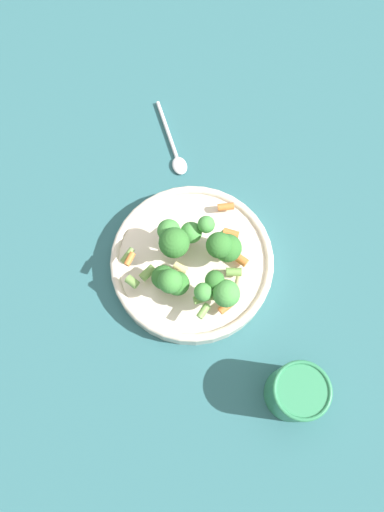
% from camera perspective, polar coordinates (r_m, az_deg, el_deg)
% --- Properties ---
extents(ground_plane, '(3.00, 3.00, 0.00)m').
position_cam_1_polar(ground_plane, '(0.83, 0.00, -1.16)').
color(ground_plane, '#2D6066').
extents(bowl, '(0.26, 0.26, 0.04)m').
position_cam_1_polar(bowl, '(0.81, 0.00, -0.72)').
color(bowl, beige).
rests_on(bowl, ground_plane).
extents(pasta_salad, '(0.20, 0.20, 0.09)m').
position_cam_1_polar(pasta_salad, '(0.75, 0.82, -0.32)').
color(pasta_salad, '#8CB766').
rests_on(pasta_salad, bowl).
extents(cup, '(0.08, 0.08, 0.09)m').
position_cam_1_polar(cup, '(0.76, 11.85, -14.99)').
color(cup, '#2D7F51').
rests_on(cup, ground_plane).
extents(spoon, '(0.06, 0.16, 0.01)m').
position_cam_1_polar(spoon, '(0.92, -2.00, 11.87)').
color(spoon, silver).
rests_on(spoon, ground_plane).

